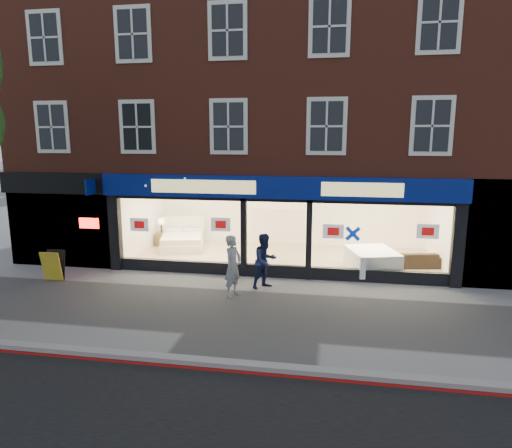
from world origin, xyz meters
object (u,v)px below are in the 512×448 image
(sofa, at_px, (415,259))
(pedestrian_grey, at_px, (233,266))
(pedestrian_blue, at_px, (265,261))
(display_bed, at_px, (183,240))
(a_board, at_px, (54,265))
(mattress_stack, at_px, (372,260))

(sofa, bearing_deg, pedestrian_grey, 22.63)
(pedestrian_blue, bearing_deg, sofa, -17.21)
(display_bed, xyz_separation_m, a_board, (-2.79, -4.33, 0.07))
(pedestrian_grey, bearing_deg, pedestrian_blue, -22.55)
(pedestrian_grey, relative_size, pedestrian_blue, 1.06)
(pedestrian_blue, bearing_deg, mattress_stack, -15.43)
(mattress_stack, distance_m, a_board, 10.30)
(display_bed, height_order, pedestrian_grey, pedestrian_grey)
(sofa, bearing_deg, display_bed, -17.81)
(sofa, height_order, a_board, a_board)
(display_bed, bearing_deg, pedestrian_blue, -59.51)
(sofa, distance_m, pedestrian_blue, 5.55)
(a_board, bearing_deg, display_bed, 55.63)
(sofa, xyz_separation_m, pedestrian_blue, (-4.78, -2.77, 0.48))
(pedestrian_grey, height_order, pedestrian_blue, pedestrian_grey)
(sofa, bearing_deg, mattress_stack, 15.53)
(a_board, height_order, pedestrian_blue, pedestrian_blue)
(sofa, relative_size, pedestrian_blue, 1.07)
(mattress_stack, bearing_deg, pedestrian_blue, -148.19)
(a_board, distance_m, pedestrian_blue, 6.74)
(display_bed, relative_size, a_board, 2.42)
(mattress_stack, xyz_separation_m, pedestrian_grey, (-4.08, -2.90, 0.43))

